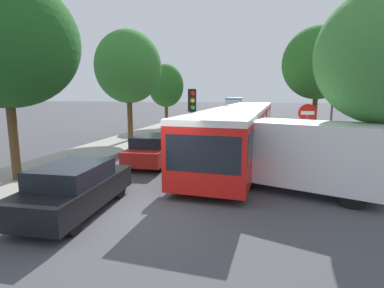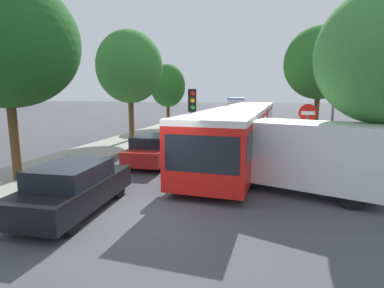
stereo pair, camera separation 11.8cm
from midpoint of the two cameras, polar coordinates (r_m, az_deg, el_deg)
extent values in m
plane|color=#47474C|center=(8.49, -8.79, -12.84)|extent=(200.00, 200.00, 0.00)
cube|color=#9E998E|center=(31.38, -3.34, 3.86)|extent=(3.20, 55.30, 0.14)
cube|color=red|center=(13.02, 6.94, 0.97)|extent=(3.04, 9.48, 2.02)
cube|color=black|center=(12.98, 6.97, 2.55)|extent=(3.04, 9.11, 0.89)
cube|color=silver|center=(12.91, 7.04, 5.83)|extent=(3.04, 9.48, 0.20)
cube|color=red|center=(21.75, 10.94, 4.33)|extent=(2.87, 6.53, 2.02)
cube|color=black|center=(21.72, 10.97, 5.29)|extent=(2.88, 6.28, 0.89)
cube|color=silver|center=(21.68, 11.03, 7.25)|extent=(2.87, 6.53, 0.20)
cylinder|color=black|center=(18.10, 9.74, 3.33)|extent=(1.91, 1.09, 1.86)
cube|color=black|center=(8.52, 1.64, -1.93)|extent=(2.21, 0.22, 1.08)
cylinder|color=black|center=(10.14, 9.85, -6.16)|extent=(0.35, 1.00, 0.98)
cylinder|color=black|center=(10.58, -1.61, -5.35)|extent=(0.35, 1.00, 0.98)
cylinder|color=black|center=(15.96, 12.45, -0.45)|extent=(0.35, 1.00, 0.98)
cylinder|color=black|center=(16.25, 5.02, -0.09)|extent=(0.35, 1.00, 0.98)
cylinder|color=black|center=(21.76, 13.64, 2.15)|extent=(0.35, 1.00, 0.98)
cylinder|color=black|center=(21.97, 8.14, 2.39)|extent=(0.35, 1.00, 0.98)
cube|color=silver|center=(52.81, 8.04, 7.44)|extent=(3.27, 11.62, 2.00)
cube|color=black|center=(52.80, 8.05, 7.83)|extent=(3.25, 11.05, 0.84)
cube|color=#234C93|center=(52.78, 8.07, 8.63)|extent=(3.27, 11.62, 0.20)
cylinder|color=black|center=(56.67, 7.06, 6.82)|extent=(0.36, 1.02, 1.00)
cylinder|color=black|center=(56.61, 9.24, 6.76)|extent=(0.36, 1.02, 1.00)
cylinder|color=black|center=(49.45, 6.65, 6.42)|extent=(0.36, 1.02, 1.00)
cylinder|color=black|center=(49.38, 9.14, 6.36)|extent=(0.36, 1.02, 1.00)
cube|color=black|center=(8.89, -21.72, -8.53)|extent=(1.86, 4.00, 0.64)
cube|color=black|center=(8.67, -22.28, -5.17)|extent=(1.63, 2.13, 0.49)
cylinder|color=black|center=(10.34, -21.22, -7.49)|extent=(0.24, 0.61, 0.60)
cylinder|color=black|center=(9.70, -14.10, -8.25)|extent=(0.24, 0.61, 0.60)
cylinder|color=black|center=(8.44, -30.35, -12.05)|extent=(0.24, 0.61, 0.60)
cylinder|color=black|center=(7.64, -22.16, -13.67)|extent=(0.24, 0.61, 0.60)
cube|color=#B21E19|center=(13.91, -7.61, -1.53)|extent=(1.84, 3.96, 0.63)
cube|color=black|center=(13.73, -7.78, 0.67)|extent=(1.61, 2.11, 0.48)
cylinder|color=black|center=(15.33, -8.60, -1.49)|extent=(0.23, 0.60, 0.59)
cylinder|color=black|center=(14.94, -3.59, -1.70)|extent=(0.23, 0.60, 0.59)
cylinder|color=black|center=(13.07, -12.17, -3.55)|extent=(0.23, 0.60, 0.59)
cylinder|color=black|center=(12.60, -6.35, -3.87)|extent=(0.23, 0.60, 0.59)
cube|color=white|center=(19.98, -0.51, 2.02)|extent=(1.91, 4.11, 0.65)
cube|color=black|center=(19.82, -0.57, 3.63)|extent=(1.67, 2.19, 0.50)
cylinder|color=black|center=(21.41, -1.73, 1.80)|extent=(0.24, 0.62, 0.61)
cylinder|color=black|center=(21.16, 2.07, 1.70)|extent=(0.24, 0.62, 0.61)
cylinder|color=black|center=(18.93, -3.39, 0.75)|extent=(0.24, 0.62, 0.61)
cylinder|color=black|center=(18.64, 0.89, 0.63)|extent=(0.24, 0.62, 0.61)
cube|color=#47474C|center=(26.23, 2.85, 3.90)|extent=(2.01, 4.34, 0.69)
cube|color=black|center=(26.08, 2.84, 5.21)|extent=(1.77, 2.31, 0.53)
cylinder|color=black|center=(27.71, 1.68, 3.63)|extent=(0.25, 0.66, 0.65)
cylinder|color=black|center=(27.52, 4.80, 3.56)|extent=(0.25, 0.66, 0.65)
cylinder|color=black|center=(25.04, 0.71, 2.99)|extent=(0.25, 0.66, 0.65)
cylinder|color=black|center=(24.83, 4.16, 2.91)|extent=(0.25, 0.66, 0.65)
cube|color=#B7BABF|center=(32.81, 4.49, 5.04)|extent=(2.02, 4.36, 0.69)
cube|color=black|center=(32.66, 4.48, 6.10)|extent=(1.78, 2.32, 0.53)
cylinder|color=black|center=(34.27, 3.46, 4.77)|extent=(0.26, 0.66, 0.65)
cylinder|color=black|center=(34.12, 6.01, 4.72)|extent=(0.26, 0.66, 0.65)
cylinder|color=black|center=(31.57, 2.84, 4.36)|extent=(0.26, 0.66, 0.65)
cylinder|color=black|center=(31.40, 5.60, 4.30)|extent=(0.26, 0.66, 0.65)
cube|color=navy|center=(38.89, 5.69, 5.69)|extent=(1.91, 4.12, 0.65)
cube|color=black|center=(38.76, 5.69, 6.53)|extent=(1.68, 2.19, 0.50)
cylinder|color=black|center=(40.26, 4.82, 5.46)|extent=(0.24, 0.62, 0.62)
cylinder|color=black|center=(40.14, 6.87, 5.41)|extent=(0.24, 0.62, 0.62)
cylinder|color=black|center=(37.70, 4.42, 5.18)|extent=(0.24, 0.62, 0.62)
cylinder|color=black|center=(37.57, 6.60, 5.13)|extent=(0.24, 0.62, 0.62)
cube|color=white|center=(10.40, 22.15, -1.71)|extent=(4.52, 3.21, 2.00)
cube|color=white|center=(11.18, 9.29, -2.83)|extent=(1.46, 2.09, 1.00)
cylinder|color=black|center=(10.40, 9.45, -6.51)|extent=(0.76, 0.46, 0.72)
cylinder|color=black|center=(11.91, 12.59, -4.53)|extent=(0.76, 0.46, 0.72)
cylinder|color=black|center=(9.69, 27.96, -8.75)|extent=(0.76, 0.46, 0.72)
cylinder|color=black|center=(11.30, 28.63, -6.27)|extent=(0.76, 0.46, 0.72)
cylinder|color=#56595E|center=(12.24, -0.27, 2.47)|extent=(0.12, 0.12, 3.40)
cube|color=black|center=(12.14, -0.27, 8.33)|extent=(0.38, 0.33, 0.90)
sphere|color=red|center=(11.99, -0.22, 9.65)|extent=(0.18, 0.18, 0.18)
sphere|color=#EAAD14|center=(11.99, -0.21, 8.31)|extent=(0.18, 0.18, 0.18)
sphere|color=green|center=(12.00, -0.21, 6.97)|extent=(0.18, 0.18, 0.18)
cylinder|color=#56595E|center=(12.77, 20.55, -0.12)|extent=(0.08, 0.08, 2.40)
cylinder|color=red|center=(12.63, 20.89, 5.57)|extent=(0.70, 0.03, 0.70)
cube|color=white|center=(12.61, 20.90, 5.56)|extent=(0.50, 0.04, 0.14)
cylinder|color=#56595E|center=(15.61, 24.72, 3.51)|extent=(0.10, 0.10, 3.60)
cube|color=#197A38|center=(15.54, 25.12, 9.01)|extent=(0.08, 1.40, 0.28)
cube|color=#197A38|center=(15.54, 25.03, 7.76)|extent=(0.08, 1.40, 0.28)
cylinder|color=#51381E|center=(12.43, -31.07, 0.88)|extent=(0.31, 0.31, 3.27)
ellipsoid|color=#1E561E|center=(12.44, -32.44, 16.16)|extent=(4.94, 4.94, 4.49)
cylinder|color=#51381E|center=(20.39, -11.88, 4.82)|extent=(0.34, 0.34, 3.17)
ellipsoid|color=#33752D|center=(20.39, -12.21, 14.18)|extent=(4.28, 4.28, 4.66)
ellipsoid|color=#286623|center=(19.96, -11.59, 12.29)|extent=(2.57, 2.57, 2.56)
cylinder|color=#51381E|center=(28.20, -5.01, 5.54)|extent=(0.31, 0.31, 2.45)
ellipsoid|color=#286623|center=(28.14, -5.09, 11.01)|extent=(3.22, 3.22, 3.91)
ellipsoid|color=#3D7F38|center=(28.15, -6.10, 9.80)|extent=(1.93, 1.93, 2.15)
cylinder|color=#51381E|center=(11.83, 32.13, -0.87)|extent=(0.30, 0.30, 2.75)
cylinder|color=#51381E|center=(24.29, 22.15, 5.38)|extent=(0.36, 0.36, 3.44)
ellipsoid|color=#286623|center=(24.34, 22.71, 14.06)|extent=(5.08, 5.08, 5.25)
camera|label=1|loc=(0.06, -90.28, -0.05)|focal=28.00mm
camera|label=2|loc=(0.06, 89.72, 0.05)|focal=28.00mm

